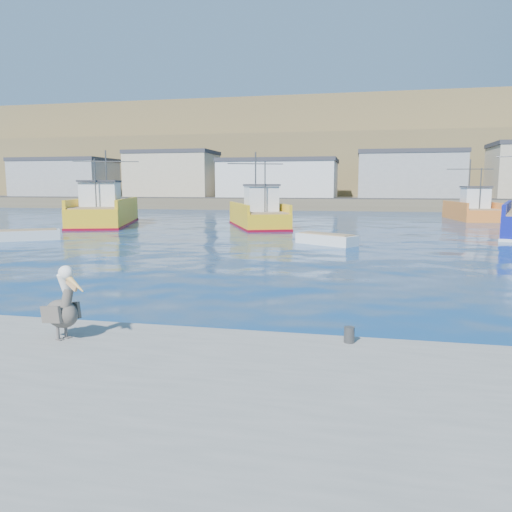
% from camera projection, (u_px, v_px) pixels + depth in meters
% --- Properties ---
extents(ground, '(260.00, 260.00, 0.00)m').
position_uv_depth(ground, '(238.00, 315.00, 13.36)').
color(ground, '#071F53').
rests_on(ground, ground).
extents(dock_bollards, '(36.20, 0.20, 0.30)m').
position_uv_depth(dock_bollards, '(226.00, 327.00, 9.85)').
color(dock_bollards, '#4C4C4C').
rests_on(dock_bollards, dock).
extents(far_shore, '(200.00, 81.00, 24.00)m').
position_uv_depth(far_shore, '(350.00, 162.00, 117.88)').
color(far_shore, brown).
rests_on(far_shore, ground).
extents(trawler_yellow_a, '(8.06, 13.46, 6.70)m').
position_uv_depth(trawler_yellow_a, '(105.00, 212.00, 44.26)').
color(trawler_yellow_a, gold).
rests_on(trawler_yellow_a, ground).
extents(trawler_yellow_b, '(7.17, 10.76, 6.37)m').
position_uv_depth(trawler_yellow_b, '(258.00, 215.00, 41.86)').
color(trawler_yellow_b, gold).
rests_on(trawler_yellow_b, ground).
extents(boat_orange, '(4.61, 9.10, 6.14)m').
position_uv_depth(boat_orange, '(471.00, 210.00, 50.60)').
color(boat_orange, orange).
rests_on(boat_orange, ground).
extents(skiff_left, '(3.94, 3.32, 0.84)m').
position_uv_depth(skiff_left, '(27.00, 236.00, 31.73)').
color(skiff_left, silver).
rests_on(skiff_left, ground).
extents(skiff_mid, '(3.80, 3.11, 0.80)m').
position_uv_depth(skiff_mid, '(326.00, 240.00, 29.35)').
color(skiff_mid, silver).
rests_on(skiff_mid, ground).
extents(pelican, '(1.14, 0.73, 1.45)m').
position_uv_depth(pelican, '(63.00, 308.00, 9.50)').
color(pelican, '#595451').
rests_on(pelican, dock).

